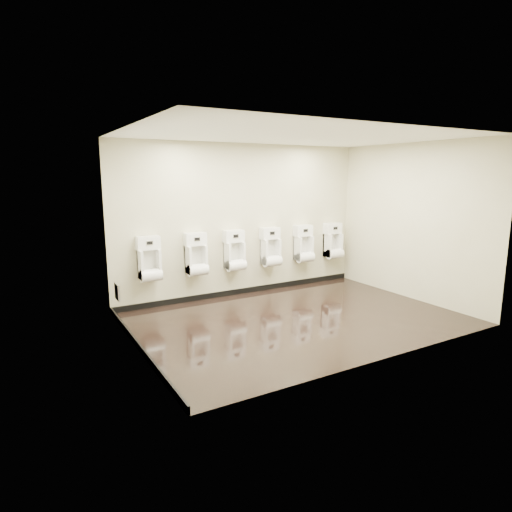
{
  "coord_description": "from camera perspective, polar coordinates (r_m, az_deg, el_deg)",
  "views": [
    {
      "loc": [
        -3.78,
        -5.25,
        2.24
      ],
      "look_at": [
        -0.44,
        0.55,
        0.96
      ],
      "focal_mm": 30.0,
      "sensor_mm": 36.0,
      "label": 1
    }
  ],
  "objects": [
    {
      "name": "right_wall",
      "position": [
        8.22,
        20.1,
        4.29
      ],
      "size": [
        0.02,
        3.5,
        2.8
      ],
      "primitive_type": "cube",
      "color": "#C0BC9A",
      "rests_on": "ground"
    },
    {
      "name": "skirting_left",
      "position": [
        5.83,
        -15.26,
        -11.66
      ],
      "size": [
        0.02,
        3.5,
        0.1
      ],
      "primitive_type": "cube",
      "color": "black",
      "rests_on": "ground"
    },
    {
      "name": "skirting_back",
      "position": [
        8.24,
        -1.5,
        -4.62
      ],
      "size": [
        5.0,
        0.02,
        0.1
      ],
      "primitive_type": "cube",
      "color": "black",
      "rests_on": "ground"
    },
    {
      "name": "ceiling",
      "position": [
        6.49,
        6.0,
        15.7
      ],
      "size": [
        5.0,
        3.5,
        0.0
      ],
      "primitive_type": "cube",
      "color": "white"
    },
    {
      "name": "urinal_3",
      "position": [
        8.22,
        1.97,
        0.82
      ],
      "size": [
        0.39,
        0.29,
        0.73
      ],
      "color": "white",
      "rests_on": "back_wall"
    },
    {
      "name": "urinal_2",
      "position": [
        7.84,
        -2.86,
        0.32
      ],
      "size": [
        0.39,
        0.29,
        0.73
      ],
      "color": "white",
      "rests_on": "back_wall"
    },
    {
      "name": "access_panel",
      "position": [
        6.8,
        -18.02,
        -4.56
      ],
      "size": [
        0.04,
        0.25,
        0.25
      ],
      "color": "#9E9EA3",
      "rests_on": "left_wall"
    },
    {
      "name": "urinal_5",
      "position": [
        9.12,
        10.26,
        1.65
      ],
      "size": [
        0.39,
        0.29,
        0.73
      ],
      "color": "white",
      "rests_on": "back_wall"
    },
    {
      "name": "ground",
      "position": [
        6.84,
        5.53,
        -8.36
      ],
      "size": [
        5.0,
        3.5,
        0.0
      ],
      "primitive_type": "cube",
      "color": "black",
      "rests_on": "ground"
    },
    {
      "name": "tile_overlay_left",
      "position": [
        5.47,
        -16.03,
        1.54
      ],
      "size": [
        0.01,
        3.5,
        2.8
      ],
      "primitive_type": "cube",
      "color": "silver",
      "rests_on": "ground"
    },
    {
      "name": "left_wall",
      "position": [
        5.46,
        -16.08,
        1.53
      ],
      "size": [
        0.02,
        3.5,
        2.8
      ],
      "primitive_type": "cube",
      "color": "#C0BC9A",
      "rests_on": "ground"
    },
    {
      "name": "front_wall",
      "position": [
        5.22,
        17.02,
        1.06
      ],
      "size": [
        5.0,
        0.02,
        2.8
      ],
      "primitive_type": "cube",
      "color": "#C0BC9A",
      "rests_on": "ground"
    },
    {
      "name": "back_wall",
      "position": [
        8.0,
        -1.59,
        4.77
      ],
      "size": [
        5.0,
        0.02,
        2.8
      ],
      "primitive_type": "cube",
      "color": "#C0BC9A",
      "rests_on": "ground"
    },
    {
      "name": "urinal_0",
      "position": [
        7.27,
        -14.0,
        -0.82
      ],
      "size": [
        0.39,
        0.29,
        0.73
      ],
      "color": "white",
      "rests_on": "back_wall"
    },
    {
      "name": "urinal_1",
      "position": [
        7.54,
        -7.95,
        -0.2
      ],
      "size": [
        0.39,
        0.29,
        0.73
      ],
      "color": "white",
      "rests_on": "back_wall"
    },
    {
      "name": "urinal_4",
      "position": [
        8.65,
        6.38,
        1.26
      ],
      "size": [
        0.39,
        0.29,
        0.73
      ],
      "color": "white",
      "rests_on": "back_wall"
    }
  ]
}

